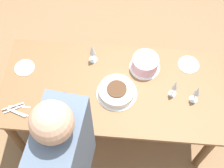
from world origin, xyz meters
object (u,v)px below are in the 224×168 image
cake_front_chocolate (61,109)px  person_cutting (69,162)px  wine_glass_extra (92,50)px  cake_center_white (117,91)px  cake_back_decorated (145,63)px  wine_glass_near (197,92)px  wine_glass_far (175,86)px

cake_front_chocolate → person_cutting: size_ratio=0.17×
wine_glass_extra → person_cutting: person_cutting is taller
cake_center_white → cake_back_decorated: size_ratio=1.27×
cake_front_chocolate → wine_glass_near: wine_glass_near is taller
cake_center_white → wine_glass_far: wine_glass_far is taller
cake_center_white → wine_glass_far: (0.44, 0.03, 0.09)m
wine_glass_near → wine_glass_extra: (-0.82, 0.31, 0.01)m
cake_center_white → person_cutting: size_ratio=0.18×
cake_center_white → wine_glass_extra: bearing=125.9°
person_cutting → wine_glass_near: bearing=-45.4°
cake_back_decorated → wine_glass_extra: bearing=174.5°
person_cutting → cake_front_chocolate: bearing=25.6°
wine_glass_near → cake_center_white: bearing=179.6°
cake_back_decorated → wine_glass_extra: (-0.43, 0.04, 0.07)m
cake_center_white → cake_back_decorated: bearing=51.1°
cake_front_chocolate → cake_back_decorated: (0.62, 0.45, 0.02)m
wine_glass_near → wine_glass_far: (-0.16, 0.04, 0.00)m
wine_glass_near → wine_glass_extra: wine_glass_extra is taller
wine_glass_near → wine_glass_far: bearing=167.4°
cake_center_white → wine_glass_far: size_ratio=1.68×
wine_glass_extra → wine_glass_far: bearing=-22.5°
cake_back_decorated → wine_glass_near: (0.39, -0.27, 0.06)m
cake_front_chocolate → wine_glass_extra: wine_glass_extra is taller
cake_front_chocolate → person_cutting: (0.17, -0.48, 0.31)m
cake_front_chocolate → cake_back_decorated: bearing=35.8°
cake_center_white → person_cutting: (-0.24, -0.67, 0.32)m
cake_back_decorated → wine_glass_far: wine_glass_far is taller
cake_center_white → wine_glass_extra: size_ratio=1.58×
cake_center_white → cake_front_chocolate: 0.45m
cake_center_white → wine_glass_near: wine_glass_near is taller
cake_front_chocolate → wine_glass_near: size_ratio=1.58×
person_cutting → wine_glass_far: bearing=-37.7°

